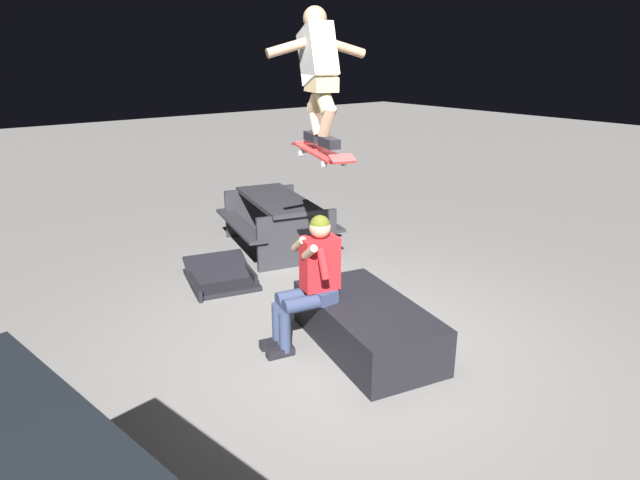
# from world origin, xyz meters

# --- Properties ---
(ground_plane) EXTENTS (40.00, 40.00, 0.00)m
(ground_plane) POSITION_xyz_m (0.00, 0.00, 0.00)
(ground_plane) COLOR slate
(ledge_box_main) EXTENTS (1.74, 1.16, 0.45)m
(ledge_box_main) POSITION_xyz_m (-0.13, -0.10, 0.22)
(ledge_box_main) COLOR black
(ledge_box_main) RESTS_ON ground
(person_sitting_on_ledge) EXTENTS (0.59, 0.78, 1.28)m
(person_sitting_on_ledge) POSITION_xyz_m (0.24, 0.30, 0.70)
(person_sitting_on_ledge) COLOR #2D3856
(person_sitting_on_ledge) RESTS_ON ground
(skateboard) EXTENTS (1.04, 0.48, 0.13)m
(skateboard) POSITION_xyz_m (0.22, 0.19, 1.85)
(skateboard) COLOR #B72D2D
(skater_airborne) EXTENTS (0.64, 0.87, 1.12)m
(skater_airborne) POSITION_xyz_m (0.27, 0.17, 2.53)
(skater_airborne) COLOR black
(kicker_ramp) EXTENTS (1.10, 0.98, 0.32)m
(kicker_ramp) POSITION_xyz_m (2.12, 0.25, 0.05)
(kicker_ramp) COLOR black
(kicker_ramp) RESTS_ON ground
(picnic_table_back) EXTENTS (1.97, 1.71, 0.75)m
(picnic_table_back) POSITION_xyz_m (2.73, -1.00, 0.50)
(picnic_table_back) COLOR #28282D
(picnic_table_back) RESTS_ON ground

